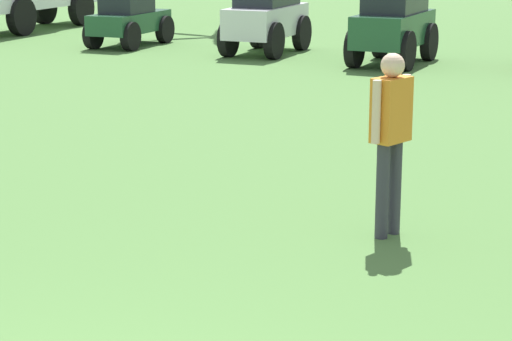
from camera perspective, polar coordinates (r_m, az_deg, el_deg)
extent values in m
cylinder|color=#33333D|center=(8.41, 7.23, -1.17)|extent=(0.14, 0.14, 0.82)
cylinder|color=#33333D|center=(8.56, 7.94, -0.94)|extent=(0.14, 0.14, 0.82)
cube|color=orange|center=(8.34, 7.74, 3.46)|extent=(0.29, 0.38, 0.54)
cylinder|color=beige|center=(8.17, 6.89, 3.34)|extent=(0.09, 0.09, 0.52)
cylinder|color=beige|center=(8.50, 8.56, 3.71)|extent=(0.09, 0.09, 0.52)
sphere|color=beige|center=(8.28, 7.82, 5.98)|extent=(0.25, 0.25, 0.20)
cube|color=#235133|center=(21.93, -7.23, 8.41)|extent=(1.05, 2.26, 0.42)
cube|color=#1E232B|center=(21.81, -7.40, 9.43)|extent=(0.87, 1.15, 0.38)
cylinder|color=black|center=(22.84, -7.25, 8.09)|extent=(0.22, 0.61, 0.60)
cylinder|color=black|center=(22.41, -5.23, 8.04)|extent=(0.22, 0.61, 0.60)
cylinder|color=black|center=(21.52, -9.28, 7.67)|extent=(0.22, 0.61, 0.60)
cylinder|color=black|center=(21.07, -7.18, 7.61)|extent=(0.22, 0.61, 0.60)
cube|color=silver|center=(20.47, 0.58, 8.55)|extent=(1.12, 2.40, 0.60)
cylinder|color=black|center=(21.40, 0.15, 7.98)|extent=(0.22, 0.73, 0.72)
cylinder|color=black|center=(21.04, 2.64, 7.86)|extent=(0.22, 0.73, 0.72)
cylinder|color=black|center=(19.98, -1.59, 7.55)|extent=(0.22, 0.73, 0.72)
cylinder|color=black|center=(19.60, 1.04, 7.42)|extent=(0.22, 0.73, 0.72)
cube|color=#235133|center=(19.07, 7.86, 8.02)|extent=(1.04, 2.38, 0.60)
cube|color=#1E232B|center=(19.07, 7.95, 9.59)|extent=(0.90, 1.57, 0.44)
cylinder|color=black|center=(19.99, 7.14, 7.45)|extent=(0.20, 0.72, 0.72)
cylinder|color=black|center=(19.71, 9.87, 7.26)|extent=(0.20, 0.72, 0.72)
cylinder|color=black|center=(18.52, 5.65, 6.98)|extent=(0.20, 0.72, 0.72)
cylinder|color=black|center=(18.22, 8.58, 6.78)|extent=(0.20, 0.72, 0.72)
cylinder|color=black|center=(27.20, -12.02, 9.15)|extent=(0.30, 0.91, 0.90)
cylinder|color=black|center=(26.57, -9.95, 9.13)|extent=(0.30, 0.91, 0.90)
cylinder|color=black|center=(24.41, -13.26, 8.56)|extent=(0.30, 0.91, 0.90)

